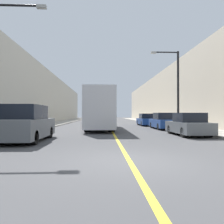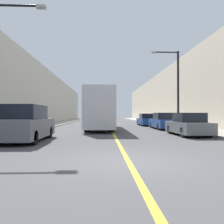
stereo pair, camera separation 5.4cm
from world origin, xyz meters
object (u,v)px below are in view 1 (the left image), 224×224
street_lamp_right (176,84)px  pedestrian (7,119)px  parked_suv_left (26,124)px  car_right_far (147,120)px  bus (100,110)px  street_lamp_left (0,61)px  car_right_mid (163,122)px  car_right_near (188,125)px

street_lamp_right → pedestrian: (-13.05, -5.87, -3.20)m
parked_suv_left → car_right_far: size_ratio=1.04×
bus → parked_suv_left: size_ratio=2.40×
street_lamp_left → street_lamp_right: (12.14, 8.75, 0.10)m
car_right_mid → car_right_far: car_right_mid is taller
car_right_far → parked_suv_left: bearing=-122.0°
car_right_far → pedestrian: 17.22m
bus → car_right_mid: (6.03, -0.37, -1.17)m
street_lamp_left → street_lamp_right: bearing=35.8°
car_right_near → pedestrian: pedestrian is taller
street_lamp_left → pedestrian: 4.33m
car_right_near → pedestrian: 11.91m
bus → car_right_near: bus is taller
car_right_near → car_right_mid: size_ratio=0.92×
car_right_far → street_lamp_left: size_ratio=0.65×
bus → car_right_far: bearing=46.0°
street_lamp_left → car_right_far: bearing=55.2°
bus → car_right_near: (5.95, -6.68, -1.19)m
street_lamp_left → street_lamp_right: street_lamp_right is taller
bus → street_lamp_right: bearing=-6.5°
parked_suv_left → street_lamp_right: street_lamp_right is taller
car_right_mid → street_lamp_right: (1.08, -0.44, 3.58)m
parked_suv_left → street_lamp_left: bearing=-170.9°
bus → parked_suv_left: bearing=-112.2°
parked_suv_left → car_right_mid: size_ratio=1.01×
street_lamp_left → pedestrian: (-0.91, 2.88, -3.11)m
bus → car_right_far: size_ratio=2.48×
car_right_far → street_lamp_right: street_lamp_right is taller
pedestrian → parked_suv_left: bearing=-51.5°
car_right_far → pedestrian: bearing=-132.8°
bus → car_right_mid: bus is taller
pedestrian → street_lamp_left: bearing=-72.5°
parked_suv_left → car_right_mid: bearing=42.4°
car_right_near → pedestrian: size_ratio=2.35×
bus → street_lamp_right: street_lamp_right is taller
car_right_near → street_lamp_left: size_ratio=0.61×
car_right_mid → pedestrian: (-11.98, -6.30, 0.38)m
parked_suv_left → street_lamp_left: (-1.23, -0.20, 3.31)m
car_right_far → street_lamp_left: 19.21m
car_right_far → street_lamp_right: (1.36, -6.76, 3.60)m
car_right_mid → pedestrian: size_ratio=2.56×
pedestrian → car_right_near: bearing=-0.0°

